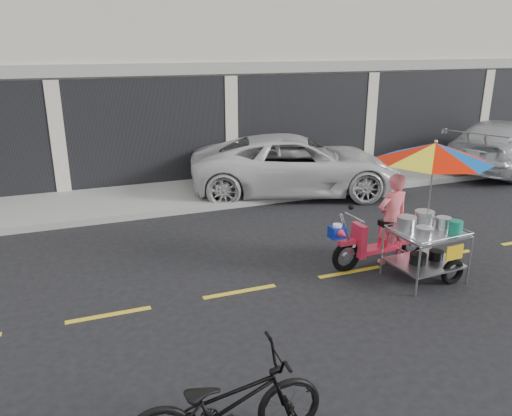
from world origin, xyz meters
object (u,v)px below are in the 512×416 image
object	(u,v)px
white_pickup	(296,165)
food_vendor_rig	(417,190)
silver_pickup	(506,145)
near_bicycle	(226,405)

from	to	relation	value
white_pickup	food_vendor_rig	bearing A→B (deg)	-165.44
white_pickup	food_vendor_rig	distance (m)	5.08
silver_pickup	food_vendor_rig	distance (m)	8.89
near_bicycle	white_pickup	bearing A→B (deg)	-26.96
white_pickup	near_bicycle	size ratio (longest dim) A/B	2.80
silver_pickup	food_vendor_rig	size ratio (longest dim) A/B	2.20
white_pickup	near_bicycle	world-z (taller)	white_pickup
silver_pickup	food_vendor_rig	bearing A→B (deg)	100.21
white_pickup	silver_pickup	distance (m)	7.09
silver_pickup	near_bicycle	size ratio (longest dim) A/B	2.73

